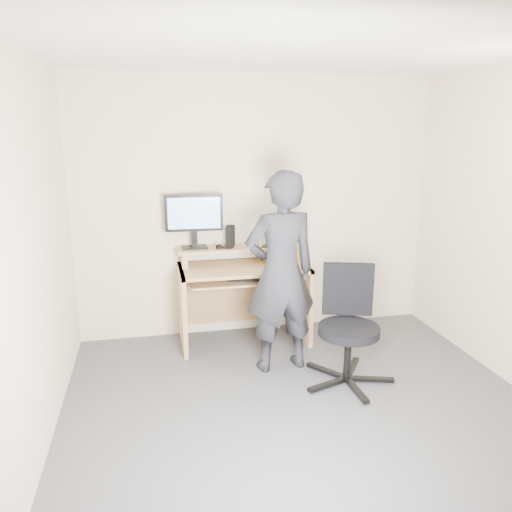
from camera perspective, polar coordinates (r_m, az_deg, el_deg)
name	(u,v)px	position (r m, az deg, el deg)	size (l,w,h in m)	color
ground	(310,421)	(3.73, 6.22, -18.26)	(3.50, 3.50, 0.00)	#4E4F53
back_wall	(258,208)	(4.89, 0.19, 5.54)	(3.50, 0.02, 2.50)	beige
ceiling	(322,41)	(3.17, 7.56, 23.20)	(3.50, 3.50, 0.02)	white
desk	(242,284)	(4.80, -1.59, -3.26)	(1.20, 0.60, 0.91)	tan
monitor	(194,216)	(4.65, -7.10, 4.52)	(0.54, 0.15, 0.51)	black
external_drive	(230,236)	(4.73, -2.94, 2.25)	(0.07, 0.13, 0.20)	black
travel_mug	(262,237)	(4.77, 0.67, 2.21)	(0.08, 0.08, 0.17)	#B5B5B9
smartphone	(264,246)	(4.76, 0.96, 1.17)	(0.07, 0.13, 0.01)	black
charger	(219,247)	(4.67, -4.26, 1.04)	(0.04, 0.04, 0.04)	black
headphones	(224,245)	(4.79, -3.68, 1.29)	(0.16, 0.16, 0.02)	silver
keyboard	(252,277)	(4.62, -0.44, -2.44)	(0.46, 0.18, 0.03)	black
mouse	(283,265)	(4.65, 3.13, -1.04)	(0.10, 0.06, 0.04)	black
office_chair	(348,321)	(4.10, 10.50, -7.34)	(0.74, 0.70, 0.92)	black
person	(281,273)	(4.12, 2.83, -1.96)	(0.62, 0.41, 1.69)	black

